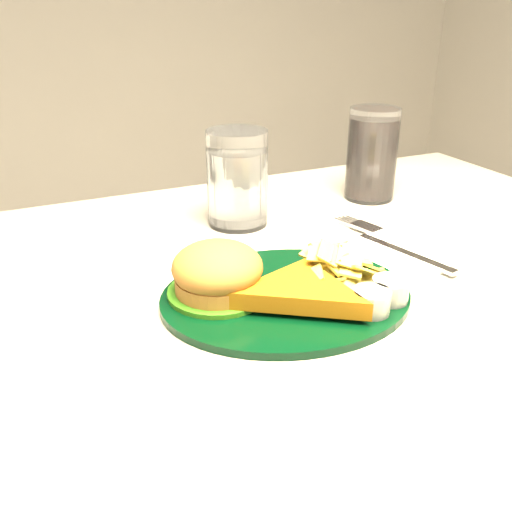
{
  "coord_description": "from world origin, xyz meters",
  "views": [
    {
      "loc": [
        -0.23,
        -0.5,
        1.05
      ],
      "look_at": [
        -0.01,
        -0.01,
        0.8
      ],
      "focal_mm": 40.0,
      "sensor_mm": 36.0,
      "label": 1
    }
  ],
  "objects_px": {
    "cola_glass": "(372,154)",
    "fork_napkin": "(400,250)",
    "dinner_plate": "(287,274)",
    "water_glass": "(237,178)"
  },
  "relations": [
    {
      "from": "dinner_plate",
      "to": "fork_napkin",
      "type": "relative_size",
      "value": 1.45
    },
    {
      "from": "cola_glass",
      "to": "dinner_plate",
      "type": "bearing_deg",
      "value": -138.68
    },
    {
      "from": "dinner_plate",
      "to": "water_glass",
      "type": "xyz_separation_m",
      "value": [
        0.04,
        0.23,
        0.04
      ]
    },
    {
      "from": "dinner_plate",
      "to": "water_glass",
      "type": "distance_m",
      "value": 0.23
    },
    {
      "from": "cola_glass",
      "to": "fork_napkin",
      "type": "bearing_deg",
      "value": -114.97
    },
    {
      "from": "water_glass",
      "to": "fork_napkin",
      "type": "distance_m",
      "value": 0.24
    },
    {
      "from": "dinner_plate",
      "to": "fork_napkin",
      "type": "bearing_deg",
      "value": 22.12
    },
    {
      "from": "cola_glass",
      "to": "fork_napkin",
      "type": "relative_size",
      "value": 0.77
    },
    {
      "from": "water_glass",
      "to": "dinner_plate",
      "type": "bearing_deg",
      "value": -100.35
    },
    {
      "from": "dinner_plate",
      "to": "water_glass",
      "type": "relative_size",
      "value": 2.02
    }
  ]
}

